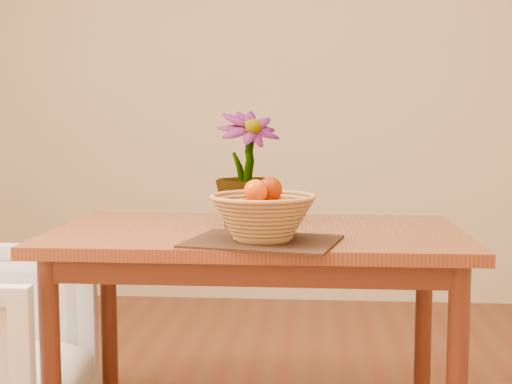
{
  "coord_description": "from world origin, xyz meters",
  "views": [
    {
      "loc": [
        0.18,
        -2.11,
        1.13
      ],
      "look_at": [
        0.01,
        0.11,
        0.9
      ],
      "focal_mm": 50.0,
      "sensor_mm": 36.0,
      "label": 1
    }
  ],
  "objects": [
    {
      "name": "wall_back",
      "position": [
        0.0,
        2.25,
        1.35
      ],
      "size": [
        4.0,
        0.02,
        2.7
      ],
      "primitive_type": "cube",
      "color": "beige",
      "rests_on": "floor"
    },
    {
      "name": "table",
      "position": [
        0.0,
        0.3,
        0.66
      ],
      "size": [
        1.4,
        0.8,
        0.75
      ],
      "color": "maroon",
      "rests_on": "floor"
    },
    {
      "name": "orange_pile",
      "position": [
        0.04,
        0.05,
        0.87
      ],
      "size": [
        0.19,
        0.19,
        0.14
      ],
      "rotation": [
        0.0,
        0.0,
        -0.22
      ],
      "color": "#DC5403",
      "rests_on": "wicker_basket"
    },
    {
      "name": "potted_plant",
      "position": [
        -0.04,
        0.4,
        0.95
      ],
      "size": [
        0.31,
        0.31,
        0.41
      ],
      "primitive_type": "imported",
      "rotation": [
        0.0,
        0.0,
        0.48
      ],
      "color": "#204D16",
      "rests_on": "table"
    },
    {
      "name": "wicker_basket",
      "position": [
        0.04,
        0.05,
        0.82
      ],
      "size": [
        0.33,
        0.33,
        0.13
      ],
      "color": "#A47644",
      "rests_on": "placemat"
    },
    {
      "name": "placemat",
      "position": [
        0.04,
        0.05,
        0.75
      ],
      "size": [
        0.51,
        0.42,
        0.01
      ],
      "primitive_type": "cube",
      "rotation": [
        0.0,
        0.0,
        -0.22
      ],
      "color": "#321A12",
      "rests_on": "table"
    }
  ]
}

